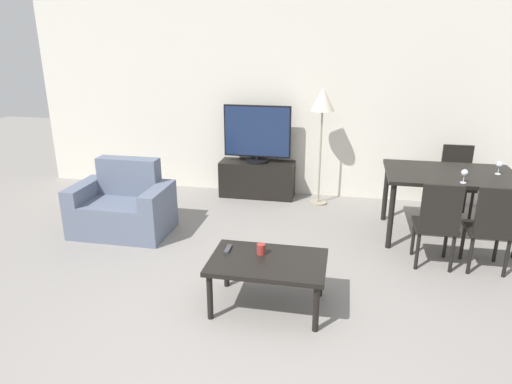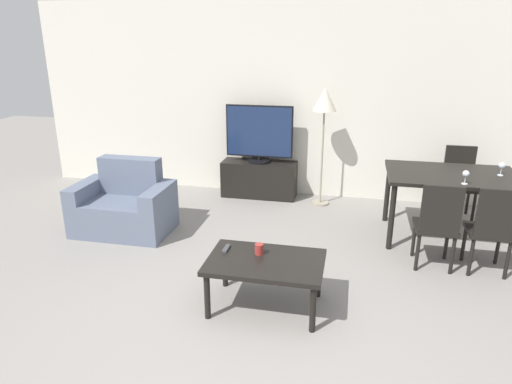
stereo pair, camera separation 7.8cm
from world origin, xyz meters
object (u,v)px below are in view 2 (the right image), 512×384
remote_primary (226,249)px  dining_chair_far (459,179)px  tv_stand (259,179)px  dining_chair_near (437,223)px  floor_lamp (325,106)px  armchair (125,207)px  tv (259,134)px  wine_glass_center (466,175)px  wine_glass_left (502,166)px  coffee_table (265,266)px  dining_chair_near_right (492,227)px  dining_table (452,181)px  cup_white_near (259,249)px

remote_primary → dining_chair_far: bearing=46.4°
tv_stand → dining_chair_near: size_ratio=1.18×
floor_lamp → armchair: bearing=-147.4°
tv → wine_glass_center: size_ratio=6.45×
tv_stand → wine_glass_left: size_ratio=7.25×
coffee_table → floor_lamp: (0.25, 2.66, 0.96)m
armchair → dining_chair_near: bearing=-3.7°
tv_stand → tv: (0.00, -0.00, 0.66)m
dining_chair_near_right → coffee_table: bearing=-152.7°
tv → wine_glass_left: size_ratio=6.45×
remote_primary → wine_glass_center: (2.16, 1.32, 0.42)m
coffee_table → tv: bearing=102.9°
dining_table → dining_chair_near: size_ratio=1.56×
armchair → remote_primary: 1.94m
tv → wine_glass_left: 3.02m
dining_table → remote_primary: dining_table is taller
tv_stand → wine_glass_left: bearing=-18.4°
dining_chair_near_right → floor_lamp: bearing=136.8°
tv → wine_glass_center: tv is taller
wine_glass_left → wine_glass_center: 0.60m
wine_glass_left → cup_white_near: bearing=-142.9°
dining_chair_near_right → remote_primary: size_ratio=6.00×
tv_stand → remote_primary: size_ratio=7.06×
dining_table → cup_white_near: size_ratio=15.34×
dining_chair_near_right → cup_white_near: size_ratio=9.85×
tv → dining_chair_near_right: (2.63, -1.77, -0.42)m
armchair → wine_glass_center: wine_glass_center is taller
remote_primary → dining_chair_near_right: bearing=21.1°
armchair → tv: size_ratio=1.17×
tv_stand → wine_glass_center: size_ratio=7.25×
tv_stand → dining_chair_near_right: size_ratio=1.18×
tv → cup_white_near: tv is taller
floor_lamp → cup_white_near: 2.72m
cup_white_near → dining_chair_near_right: bearing=24.2°
tv → floor_lamp: floor_lamp is taller
armchair → cup_white_near: bearing=-31.7°
tv → floor_lamp: 1.00m
wine_glass_center → remote_primary: bearing=-148.5°
dining_table → floor_lamp: size_ratio=0.88×
cup_white_near → coffee_table: bearing=-53.1°
tv → dining_chair_near_right: tv is taller
cup_white_near → remote_primary: bearing=176.7°
dining_chair_near → cup_white_near: bearing=-149.5°
tv → remote_primary: tv is taller
wine_glass_left → coffee_table: bearing=-140.4°
coffee_table → wine_glass_center: bearing=38.8°
remote_primary → dining_table: bearing=38.7°
cup_white_near → wine_glass_left: wine_glass_left is taller
floor_lamp → wine_glass_left: 2.19m
dining_table → cup_white_near: dining_table is taller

